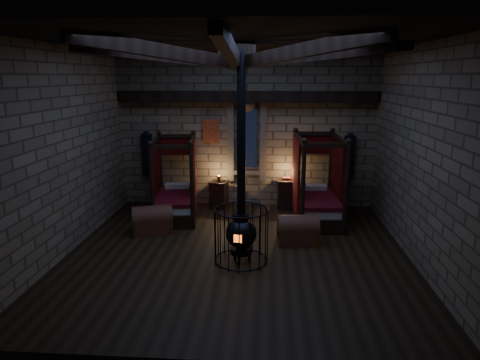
# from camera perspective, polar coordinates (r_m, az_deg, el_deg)

# --- Properties ---
(room) EXTENTS (7.02, 7.02, 4.29)m
(room) POSITION_cam_1_polar(r_m,az_deg,el_deg) (8.40, -0.36, 14.77)
(room) COLOR black
(room) RESTS_ON ground
(bed_left) EXTENTS (1.31, 2.09, 2.05)m
(bed_left) POSITION_cam_1_polar(r_m,az_deg,el_deg) (11.27, -8.53, -2.32)
(bed_left) COLOR black
(bed_left) RESTS_ON ground
(bed_right) EXTENTS (1.18, 2.11, 2.15)m
(bed_right) POSITION_cam_1_polar(r_m,az_deg,el_deg) (11.03, 10.16, -2.60)
(bed_right) COLOR black
(bed_right) RESTS_ON ground
(trunk_left) EXTENTS (1.03, 0.82, 0.67)m
(trunk_left) POSITION_cam_1_polar(r_m,az_deg,el_deg) (10.25, -11.57, -5.33)
(trunk_left) COLOR brown
(trunk_left) RESTS_ON ground
(trunk_right) EXTENTS (0.93, 0.63, 0.65)m
(trunk_right) POSITION_cam_1_polar(r_m,az_deg,el_deg) (9.53, 7.70, -6.68)
(trunk_right) COLOR brown
(trunk_right) RESTS_ON ground
(nightstand_left) EXTENTS (0.56, 0.55, 0.92)m
(nightstand_left) POSITION_cam_1_polar(r_m,az_deg,el_deg) (11.90, -2.82, -1.91)
(nightstand_left) COLOR black
(nightstand_left) RESTS_ON ground
(nightstand_right) EXTENTS (0.51, 0.49, 0.89)m
(nightstand_right) POSITION_cam_1_polar(r_m,az_deg,el_deg) (11.86, 6.18, -1.88)
(nightstand_right) COLOR black
(nightstand_right) RESTS_ON ground
(stove) EXTENTS (1.07, 1.07, 4.05)m
(stove) POSITION_cam_1_polar(r_m,az_deg,el_deg) (8.40, 0.15, -6.79)
(stove) COLOR black
(stove) RESTS_ON ground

